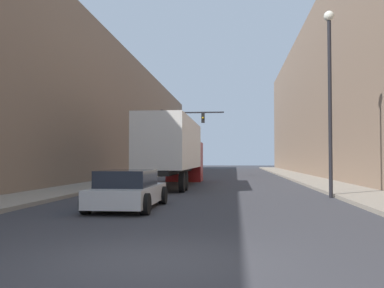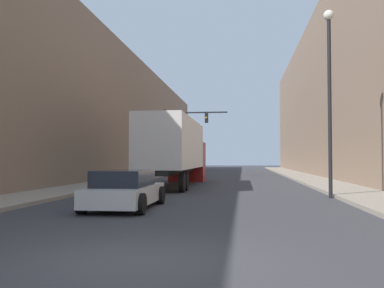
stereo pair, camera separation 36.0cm
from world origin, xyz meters
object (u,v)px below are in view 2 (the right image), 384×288
object	(u,v)px
sedan_car	(125,190)
street_lamp	(329,79)
traffic_signal_gantry	(180,130)
semi_truck	(176,149)

from	to	relation	value
sedan_car	street_lamp	bearing A→B (deg)	31.90
sedan_car	traffic_signal_gantry	bearing A→B (deg)	94.34
semi_truck	street_lamp	xyz separation A→B (m)	(7.70, -7.32, 2.76)
traffic_signal_gantry	street_lamp	distance (m)	22.58
street_lamp	semi_truck	bearing A→B (deg)	136.46
sedan_car	traffic_signal_gantry	size ratio (longest dim) A/B	0.70
semi_truck	traffic_signal_gantry	size ratio (longest dim) A/B	2.04
sedan_car	traffic_signal_gantry	world-z (taller)	traffic_signal_gantry
sedan_car	street_lamp	xyz separation A→B (m)	(7.52, 4.68, 4.39)
semi_truck	sedan_car	world-z (taller)	semi_truck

